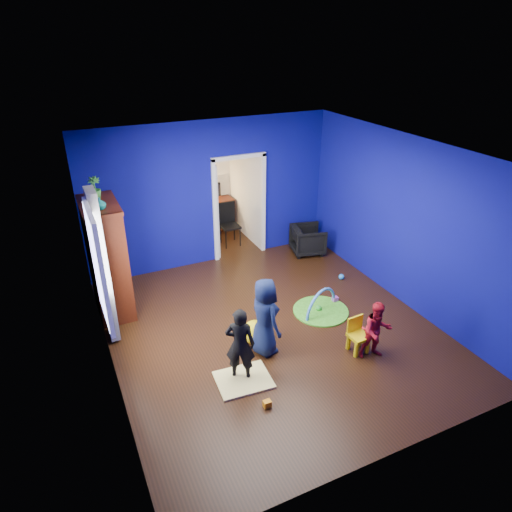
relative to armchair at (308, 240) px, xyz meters
name	(u,v)px	position (x,y,z in m)	size (l,w,h in m)	color
floor	(272,329)	(-1.96, -2.20, -0.31)	(5.00, 5.50, 0.01)	black
ceiling	(276,153)	(-1.96, -2.20, 2.59)	(5.00, 5.50, 0.01)	white
wall_back	(211,194)	(-1.96, 0.55, 1.14)	(5.00, 0.02, 2.90)	#0B0B7C
wall_front	(398,360)	(-1.96, -4.95, 1.14)	(5.00, 0.02, 2.90)	#0B0B7C
wall_left	(100,286)	(-4.46, -2.20, 1.14)	(0.02, 5.50, 2.90)	#0B0B7C
wall_right	(405,223)	(0.54, -2.20, 1.14)	(0.02, 5.50, 2.90)	#0B0B7C
alcove	(223,187)	(-1.36, 1.42, 0.94)	(1.00, 1.75, 2.50)	silver
armchair	(308,240)	(0.00, 0.00, 0.00)	(0.65, 0.67, 0.61)	black
child_black	(240,344)	(-2.87, -3.00, 0.26)	(0.41, 0.27, 1.13)	black
child_navy	(265,317)	(-2.32, -2.63, 0.31)	(0.60, 0.39, 1.23)	#10143C
toddler_red	(377,331)	(-0.88, -3.43, 0.15)	(0.45, 0.35, 0.92)	red
vase	(100,204)	(-4.18, -0.78, 1.75)	(0.18, 0.18, 0.18)	#0B4B5C
potted_plant	(94,188)	(-4.18, -0.26, 1.83)	(0.20, 0.20, 0.36)	green
tv_armoire	(107,259)	(-4.18, -0.48, 0.67)	(0.58, 1.14, 1.96)	#42160B
crt_tv	(109,256)	(-4.14, -0.48, 0.71)	(0.46, 0.70, 0.54)	silver
yellow_blanket	(244,380)	(-2.87, -3.10, -0.29)	(0.75, 0.60, 0.03)	#F2E07A
hopper_ball	(255,332)	(-2.37, -2.38, -0.12)	(0.38, 0.38, 0.38)	yellow
kid_chair	(359,337)	(-1.03, -3.23, -0.06)	(0.28, 0.28, 0.50)	yellow
play_mat	(321,311)	(-0.97, -2.09, -0.29)	(0.96, 0.96, 0.03)	green
toy_arch	(321,310)	(-0.97, -2.09, -0.29)	(0.85, 0.85, 0.05)	#3F8CD8
window_left	(97,267)	(-4.45, -1.85, 1.24)	(0.03, 0.95, 1.55)	white
curtain	(103,268)	(-4.33, -1.30, 0.94)	(0.14, 0.42, 2.40)	slate
doorway	(239,209)	(-1.36, 0.55, 0.74)	(1.16, 0.10, 2.10)	white
study_desk	(215,215)	(-1.36, 2.06, 0.07)	(0.88, 0.44, 0.75)	#3D140A
desk_monitor	(212,190)	(-1.36, 2.18, 0.64)	(0.40, 0.05, 0.32)	black
desk_lamp	(202,193)	(-1.64, 2.12, 0.62)	(0.14, 0.14, 0.14)	#FFD88C
folding_chair	(230,225)	(-1.36, 1.10, 0.15)	(0.40, 0.40, 0.92)	black
book_shelf	(210,145)	(-1.36, 2.17, 1.71)	(0.88, 0.24, 0.04)	white
toy_0	(361,331)	(-0.71, -2.90, -0.26)	(0.10, 0.08, 0.10)	red
toy_1	(341,277)	(0.01, -1.29, -0.25)	(0.11, 0.11, 0.11)	#257ED5
toy_2	(267,404)	(-2.79, -3.68, -0.26)	(0.10, 0.08, 0.10)	orange
toy_3	(319,308)	(-0.99, -2.05, -0.25)	(0.11, 0.11, 0.11)	green
toy_4	(335,299)	(-0.57, -1.93, -0.26)	(0.10, 0.08, 0.10)	#B945B3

